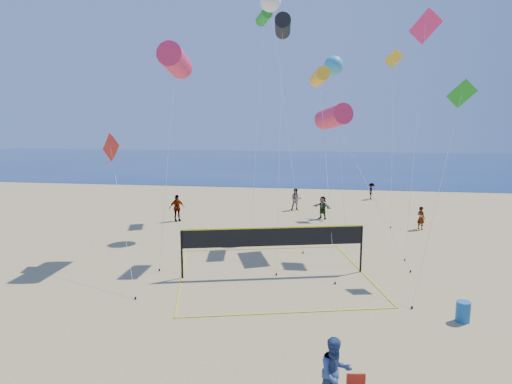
# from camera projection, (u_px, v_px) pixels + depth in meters

# --- Properties ---
(ocean) EXTENTS (140.00, 50.00, 0.03)m
(ocean) POSITION_uv_depth(u_px,v_px,m) (317.00, 164.00, 71.83)
(ocean) COLOR navy
(ocean) RESTS_ON ground
(bystander_a) EXTENTS (1.15, 1.05, 1.93)m
(bystander_a) POSITION_uv_depth(u_px,v_px,m) (335.00, 373.00, 11.83)
(bystander_a) COLOR navy
(bystander_a) RESTS_ON ground
(far_person_0) EXTENTS (1.19, 1.07, 1.94)m
(far_person_0) POSITION_uv_depth(u_px,v_px,m) (177.00, 208.00, 32.90)
(far_person_0) COLOR gray
(far_person_0) RESTS_ON ground
(far_person_1) EXTENTS (1.59, 1.27, 1.70)m
(far_person_1) POSITION_uv_depth(u_px,v_px,m) (323.00, 208.00, 33.63)
(far_person_1) COLOR gray
(far_person_1) RESTS_ON ground
(far_person_2) EXTENTS (0.66, 0.68, 1.58)m
(far_person_2) POSITION_uv_depth(u_px,v_px,m) (421.00, 218.00, 30.49)
(far_person_2) COLOR gray
(far_person_2) RESTS_ON ground
(far_person_3) EXTENTS (0.93, 0.76, 1.76)m
(far_person_3) POSITION_uv_depth(u_px,v_px,m) (296.00, 199.00, 36.72)
(far_person_3) COLOR gray
(far_person_3) RESTS_ON ground
(far_person_4) EXTENTS (0.61, 1.00, 1.50)m
(far_person_4) POSITION_uv_depth(u_px,v_px,m) (371.00, 191.00, 41.50)
(far_person_4) COLOR gray
(far_person_4) RESTS_ON ground
(trash_barrel) EXTENTS (0.64, 0.64, 0.77)m
(trash_barrel) POSITION_uv_depth(u_px,v_px,m) (463.00, 312.00, 16.90)
(trash_barrel) COLOR #185B9D
(trash_barrel) RESTS_ON ground
(volleyball_net) EXTENTS (10.68, 10.57, 2.36)m
(volleyball_net) POSITION_uv_depth(u_px,v_px,m) (273.00, 242.00, 21.63)
(volleyball_net) COLOR black
(volleyball_net) RESTS_ON ground
(kite_0) EXTENTS (1.56, 5.03, 11.25)m
(kite_0) POSITION_uv_depth(u_px,v_px,m) (175.00, 61.00, 24.02)
(kite_0) COLOR #E32A50
(kite_0) RESTS_ON ground
(kite_1) EXTENTS (1.01, 5.67, 12.83)m
(kite_1) POSITION_uv_depth(u_px,v_px,m) (283.00, 26.00, 24.31)
(kite_1) COLOR black
(kite_1) RESTS_ON ground
(kite_2) EXTENTS (1.62, 8.51, 10.32)m
(kite_2) POSITION_uv_depth(u_px,v_px,m) (320.00, 77.00, 26.45)
(kite_2) COLOR yellow
(kite_2) RESTS_ON ground
(kite_3) EXTENTS (3.97, 5.69, 6.72)m
(kite_3) POSITION_uv_depth(u_px,v_px,m) (112.00, 154.00, 23.30)
(kite_3) COLOR red
(kite_3) RESTS_ON ground
(kite_4) EXTENTS (3.42, 5.29, 9.25)m
(kite_4) POSITION_uv_depth(u_px,v_px,m) (458.00, 108.00, 20.96)
(kite_4) COLOR green
(kite_4) RESTS_ON ground
(kite_5) EXTENTS (1.90, 3.99, 13.39)m
(kite_5) POSITION_uv_depth(u_px,v_px,m) (425.00, 37.00, 25.10)
(kite_5) COLOR #F82F66
(kite_5) RESTS_ON ground
(kite_6) EXTENTS (3.51, 7.35, 15.59)m
(kite_6) POSITION_uv_depth(u_px,v_px,m) (270.00, 1.00, 29.52)
(kite_6) COLOR white
(kite_6) RESTS_ON ground
(kite_7) EXTENTS (1.76, 2.54, 11.27)m
(kite_7) POSITION_uv_depth(u_px,v_px,m) (334.00, 66.00, 28.65)
(kite_7) COLOR #309ECA
(kite_7) RESTS_ON ground
(kite_8) EXTENTS (1.50, 6.74, 15.27)m
(kite_8) POSITION_uv_depth(u_px,v_px,m) (264.00, 17.00, 33.68)
(kite_8) COLOR green
(kite_8) RESTS_ON ground
(kite_9) EXTENTS (1.40, 5.89, 12.53)m
(kite_9) POSITION_uv_depth(u_px,v_px,m) (393.00, 71.00, 34.27)
(kite_9) COLOR yellow
(kite_9) RESTS_ON ground
(kite_10) EXTENTS (4.97, 5.57, 8.24)m
(kite_10) POSITION_uv_depth(u_px,v_px,m) (333.00, 117.00, 25.48)
(kite_10) COLOR #E32A50
(kite_10) RESTS_ON ground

